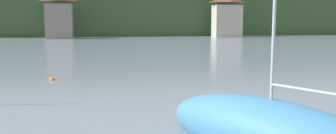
{
  "coord_description": "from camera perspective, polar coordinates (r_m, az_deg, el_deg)",
  "views": [
    {
      "loc": [
        -4.2,
        13.69,
        4.06
      ],
      "look_at": [
        0.0,
        36.39,
        1.1
      ],
      "focal_mm": 39.66,
      "sensor_mm": 36.0,
      "label": 1
    }
  ],
  "objects": [
    {
      "name": "wooded_hillside",
      "position": [
        123.47,
        -4.76,
        8.08
      ],
      "size": [
        352.0,
        57.66,
        30.46
      ],
      "color": "#38562D",
      "rests_on": "ground_plane"
    },
    {
      "name": "shore_building_west",
      "position": [
        84.35,
        -16.39,
        7.38
      ],
      "size": [
        5.91,
        4.45,
        9.5
      ],
      "color": "gray",
      "rests_on": "ground_plane"
    },
    {
      "name": "shore_building_westcentral",
      "position": [
        88.86,
        9.05,
        7.54
      ],
      "size": [
        6.69,
        4.18,
        9.41
      ],
      "color": "#BCB29E",
      "rests_on": "ground_plane"
    },
    {
      "name": "mooring_buoy_near",
      "position": [
        26.24,
        -17.37,
        -1.94
      ],
      "size": [
        0.4,
        0.4,
        0.4
      ],
      "primitive_type": "sphere",
      "color": "orange",
      "rests_on": "ground_plane"
    }
  ]
}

